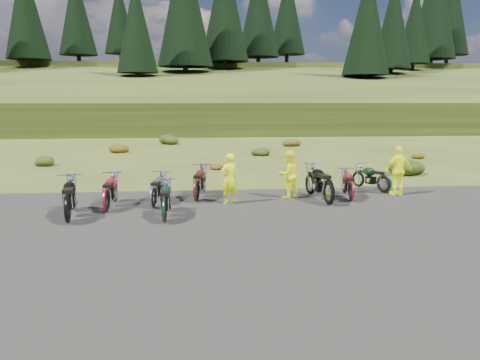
{
  "coord_description": "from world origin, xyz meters",
  "views": [
    {
      "loc": [
        -1.07,
        -13.18,
        3.45
      ],
      "look_at": [
        0.12,
        0.8,
        0.96
      ],
      "focal_mm": 35.0,
      "sensor_mm": 36.0,
      "label": 1
    }
  ],
  "objects": [
    {
      "name": "person_right_a",
      "position": [
        1.91,
        2.43,
        0.81
      ],
      "size": [
        0.99,
        0.93,
        1.63
      ],
      "primitive_type": "imported",
      "rotation": [
        0.0,
        0.0,
        3.66
      ],
      "color": "#EEF80D",
      "rests_on": "ground"
    },
    {
      "name": "shrub_8",
      "position": [
        11.2,
        12.4,
        0.23
      ],
      "size": [
        0.77,
        0.77,
        0.45
      ],
      "primitive_type": "ellipsoid",
      "color": "#693B0D",
      "rests_on": "ground"
    },
    {
      "name": "conifer_29",
      "position": [
        39.0,
        67.0,
        18.97
      ],
      "size": [
        7.92,
        7.92,
        20.0
      ],
      "color": "black",
      "rests_on": "ground"
    },
    {
      "name": "person_middle",
      "position": [
        -0.15,
        1.71,
        0.82
      ],
      "size": [
        0.72,
        0.63,
        1.65
      ],
      "primitive_type": "imported",
      "rotation": [
        0.0,
        0.0,
        3.64
      ],
      "color": "#EEF80D",
      "rests_on": "ground"
    },
    {
      "name": "conifer_18",
      "position": [
        -27.0,
        63.0,
        16.66
      ],
      "size": [
        6.6,
        6.6,
        17.0
      ],
      "color": "black",
      "rests_on": "ground"
    },
    {
      "name": "gravel_pad",
      "position": [
        0.0,
        -2.0,
        0.0
      ],
      "size": [
        20.0,
        12.0,
        0.04
      ],
      "primitive_type": "cube",
      "color": "black",
      "rests_on": "ground"
    },
    {
      "name": "hill_slope",
      "position": [
        0.0,
        50.0,
        0.0
      ],
      "size": [
        300.0,
        45.97,
        9.37
      ],
      "primitive_type": null,
      "rotation": [
        0.14,
        0.0,
        0.0
      ],
      "color": "#253612",
      "rests_on": "ground"
    },
    {
      "name": "conifer_21",
      "position": [
        -9.0,
        50.0,
        12.56
      ],
      "size": [
        5.28,
        5.28,
        14.0
      ],
      "color": "black",
      "rests_on": "ground"
    },
    {
      "name": "shrub_6",
      "position": [
        5.4,
        19.8,
        0.38
      ],
      "size": [
        1.3,
        1.3,
        0.77
      ],
      "primitive_type": "ellipsoid",
      "color": "#693B0D",
      "rests_on": "ground"
    },
    {
      "name": "shrub_3",
      "position": [
        -3.3,
        21.9,
        0.46
      ],
      "size": [
        1.56,
        1.56,
        0.92
      ],
      "primitive_type": "ellipsoid",
      "color": "#1D310C",
      "rests_on": "ground"
    },
    {
      "name": "shrub_7",
      "position": [
        8.3,
        7.1,
        0.46
      ],
      "size": [
        1.56,
        1.56,
        0.92
      ],
      "primitive_type": "ellipsoid",
      "color": "#1D310C",
      "rests_on": "ground"
    },
    {
      "name": "conifer_20",
      "position": [
        -15.0,
        75.0,
        17.65
      ],
      "size": [
        5.72,
        5.72,
        15.0
      ],
      "color": "black",
      "rests_on": "ground"
    },
    {
      "name": "motorcycle_3",
      "position": [
        -2.57,
        1.36,
        0.0
      ],
      "size": [
        0.95,
        2.0,
        1.0
      ],
      "primitive_type": null,
      "rotation": [
        0.0,
        0.0,
        1.4
      ],
      "color": "#9E9EA2",
      "rests_on": "ground"
    },
    {
      "name": "motorcycle_6",
      "position": [
        3.93,
        1.73,
        0.0
      ],
      "size": [
        0.86,
        1.94,
        0.98
      ],
      "primitive_type": null,
      "rotation": [
        0.0,
        0.0,
        1.44
      ],
      "color": "maroon",
      "rests_on": "ground"
    },
    {
      "name": "conifer_26",
      "position": [
        21.0,
        49.0,
        13.37
      ],
      "size": [
        6.16,
        6.16,
        16.0
      ],
      "color": "black",
      "rests_on": "ground"
    },
    {
      "name": "shrub_4",
      "position": [
        -0.4,
        9.2,
        0.23
      ],
      "size": [
        0.77,
        0.77,
        0.45
      ],
      "primitive_type": "ellipsoid",
      "color": "#693B0D",
      "rests_on": "ground"
    },
    {
      "name": "ground",
      "position": [
        0.0,
        0.0,
        0.0
      ],
      "size": [
        300.0,
        300.0,
        0.0
      ],
      "primitive_type": "plane",
      "color": "#394517",
      "rests_on": "ground"
    },
    {
      "name": "conifer_27",
      "position": [
        27.0,
        55.0,
        14.06
      ],
      "size": [
        5.72,
        5.72,
        15.0
      ],
      "color": "black",
      "rests_on": "ground"
    },
    {
      "name": "conifer_25",
      "position": [
        15.0,
        74.0,
        18.66
      ],
      "size": [
        6.6,
        6.6,
        17.0
      ],
      "color": "black",
      "rests_on": "ground"
    },
    {
      "name": "motorcycle_4",
      "position": [
        -1.22,
        2.1,
        0.0
      ],
      "size": [
        1.07,
        2.24,
        1.12
      ],
      "primitive_type": null,
      "rotation": [
        0.0,
        0.0,
        1.4
      ],
      "color": "#4D180C",
      "rests_on": "ground"
    },
    {
      "name": "shrub_5",
      "position": [
        2.5,
        14.5,
        0.31
      ],
      "size": [
        1.03,
        1.03,
        0.61
      ],
      "primitive_type": "ellipsoid",
      "color": "#1D310C",
      "rests_on": "ground"
    },
    {
      "name": "hill_plateau",
      "position": [
        0.0,
        110.0,
        0.0
      ],
      "size": [
        300.0,
        90.0,
        9.17
      ],
      "primitive_type": "cube",
      "color": "#253612",
      "rests_on": "ground"
    },
    {
      "name": "conifer_23",
      "position": [
        3.0,
        62.0,
        17.47
      ],
      "size": [
        7.48,
        7.48,
        19.0
      ],
      "color": "black",
      "rests_on": "ground"
    },
    {
      "name": "person_right_b",
      "position": [
        5.89,
        2.58,
        0.88
      ],
      "size": [
        1.09,
        0.6,
        1.76
      ],
      "primitive_type": "imported",
      "rotation": [
        0.0,
        0.0,
        3.31
      ],
      "color": "#EEF80D",
      "rests_on": "ground"
    },
    {
      "name": "motorcycle_2",
      "position": [
        -2.09,
        -0.49,
        0.0
      ],
      "size": [
        0.7,
        2.04,
        1.07
      ],
      "primitive_type": null,
      "rotation": [
        0.0,
        0.0,
        1.58
      ],
      "color": "black",
      "rests_on": "ground"
    },
    {
      "name": "conifer_22",
      "position": [
        -3.0,
        56.0,
        16.77
      ],
      "size": [
        7.92,
        7.92,
        20.0
      ],
      "color": "black",
      "rests_on": "ground"
    },
    {
      "name": "conifer_19",
      "position": [
        -21.0,
        69.0,
        17.36
      ],
      "size": [
        6.16,
        6.16,
        16.0
      ],
      "color": "black",
      "rests_on": "ground"
    },
    {
      "name": "motorcycle_0",
      "position": [
        -4.74,
        -0.33,
        0.0
      ],
      "size": [
        1.13,
        2.37,
        1.19
      ],
      "primitive_type": null,
      "rotation": [
        0.0,
        0.0,
        1.74
      ],
      "color": "black",
      "rests_on": "ground"
    },
    {
      "name": "shrub_2",
      "position": [
        -6.2,
        16.6,
        0.38
      ],
      "size": [
        1.3,
        1.3,
        0.77
      ],
      "primitive_type": "ellipsoid",
      "color": "#693B0D",
      "rests_on": "ground"
    },
    {
      "name": "motorcycle_5",
      "position": [
        3.02,
        1.23,
        0.0
      ],
      "size": [
        1.13,
        2.44,
        1.23
      ],
      "primitive_type": null,
      "rotation": [
        0.0,
        0.0,
        1.72
      ],
      "color": "black",
      "rests_on": "ground"
    },
    {
      "name": "motorcycle_7",
      "position": [
        5.55,
        2.95,
        0.0
      ],
      "size": [
        1.42,
        1.98,
        0.99
      ],
      "primitive_type": null,
      "rotation": [
        0.0,
        0.0,
        2.04
      ],
      "color": "black",
      "rests_on": "ground"
    },
    {
      "name": "motorcycle_1",
      "position": [
        -3.93,
        0.91,
        0.0
      ],
      "size": [
        0.7,
        2.04,
        1.06
      ],
      "primitive_type": null,
      "rotation": [
        0.0,
        0.0,
        1.56
      ],
      "color": "maroon",
      "rests_on": "ground"
    },
    {
      "name": "conifer_30",
      "position": [
        45.0,
        73.0,
        19.66
      ],
      "size": [
        7.48,
        7.48,
        19.0
      ],
      "color": "black",
      "rests_on": "ground"
    },
    {
      "name": "shrub_1",
      "position": [
        -9.1,
        11.3,
        0.31
      ],
      "size": [
        1.03,
        1.03,
        0.61
      ],
      "primitive_type": "ellipsoid",
      "color": "#1D310C",
      "rests_on": "ground"
    },
    {
      "name": "conifer_28",
      "position": [
        33.0,
        61.0,
        14.76
      ],
      "size": [
        5.28,
        5.28,
        14.0
      ],
      "color": "black",
      "rests_on": "ground"
    },
    {
      "name": "conifer_24",
      "position": [
        9.0,
        68.0,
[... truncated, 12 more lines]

